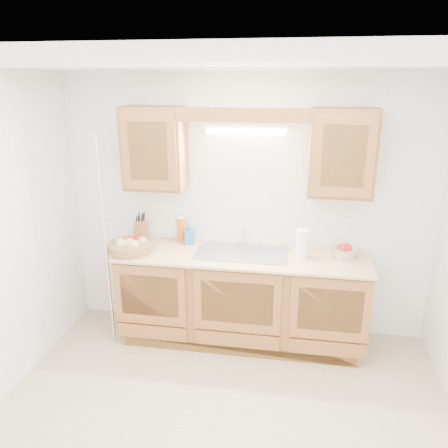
% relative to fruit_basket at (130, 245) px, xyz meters
% --- Properties ---
extents(room, '(3.52, 3.50, 2.50)m').
position_rel_fruit_basket_xyz_m(room, '(1.03, -1.09, 0.29)').
color(room, tan).
rests_on(room, ground).
extents(base_cabinets, '(2.20, 0.60, 0.86)m').
position_rel_fruit_basket_xyz_m(base_cabinets, '(1.03, 0.11, -0.52)').
color(base_cabinets, '#9B602D').
rests_on(base_cabinets, ground).
extents(countertop, '(2.30, 0.63, 0.04)m').
position_rel_fruit_basket_xyz_m(countertop, '(1.03, 0.10, -0.08)').
color(countertop, tan).
rests_on(countertop, base_cabinets).
extents(upper_cabinet_left, '(0.55, 0.33, 0.75)m').
position_rel_fruit_basket_xyz_m(upper_cabinet_left, '(0.20, 0.25, 0.87)').
color(upper_cabinet_left, '#9B602D').
rests_on(upper_cabinet_left, room).
extents(upper_cabinet_right, '(0.55, 0.33, 0.75)m').
position_rel_fruit_basket_xyz_m(upper_cabinet_right, '(1.86, 0.25, 0.87)').
color(upper_cabinet_right, '#9B602D').
rests_on(upper_cabinet_right, room).
extents(valance, '(2.20, 0.05, 0.12)m').
position_rel_fruit_basket_xyz_m(valance, '(1.03, 0.10, 1.18)').
color(valance, '#9B602D').
rests_on(valance, room).
extents(fluorescent_fixture, '(0.76, 0.08, 0.08)m').
position_rel_fruit_basket_xyz_m(fluorescent_fixture, '(1.03, 0.33, 1.04)').
color(fluorescent_fixture, white).
rests_on(fluorescent_fixture, room).
extents(sink, '(0.84, 0.46, 0.36)m').
position_rel_fruit_basket_xyz_m(sink, '(1.03, 0.12, -0.13)').
color(sink, '#9E9EA3').
rests_on(sink, countertop).
extents(wire_shelf_pole, '(0.03, 0.03, 2.00)m').
position_rel_fruit_basket_xyz_m(wire_shelf_pole, '(-0.17, -0.15, 0.04)').
color(wire_shelf_pole, silver).
rests_on(wire_shelf_pole, ground).
extents(outlet_plate, '(0.08, 0.01, 0.12)m').
position_rel_fruit_basket_xyz_m(outlet_plate, '(1.98, 0.41, 0.19)').
color(outlet_plate, white).
rests_on(outlet_plate, room).
extents(fruit_basket, '(0.50, 0.50, 0.13)m').
position_rel_fruit_basket_xyz_m(fruit_basket, '(0.00, 0.00, 0.00)').
color(fruit_basket, '#A87743').
rests_on(fruit_basket, countertop).
extents(knife_block, '(0.11, 0.17, 0.29)m').
position_rel_fruit_basket_xyz_m(knife_block, '(0.00, 0.29, 0.05)').
color(knife_block, '#9B602D').
rests_on(knife_block, countertop).
extents(orange_canister, '(0.09, 0.09, 0.25)m').
position_rel_fruit_basket_xyz_m(orange_canister, '(0.39, 0.35, 0.07)').
color(orange_canister, '#E1600C').
rests_on(orange_canister, countertop).
extents(soap_bottle, '(0.12, 0.12, 0.21)m').
position_rel_fruit_basket_xyz_m(soap_bottle, '(0.49, 0.29, 0.05)').
color(soap_bottle, '#2571BA').
rests_on(soap_bottle, countertop).
extents(sponge, '(0.12, 0.09, 0.02)m').
position_rel_fruit_basket_xyz_m(sponge, '(1.57, 0.35, -0.05)').
color(sponge, '#CC333F').
rests_on(sponge, countertop).
extents(paper_towel, '(0.15, 0.15, 0.30)m').
position_rel_fruit_basket_xyz_m(paper_towel, '(1.57, 0.13, 0.07)').
color(paper_towel, silver).
rests_on(paper_towel, countertop).
extents(apple_bowl, '(0.24, 0.24, 0.13)m').
position_rel_fruit_basket_xyz_m(apple_bowl, '(1.94, 0.17, -0.00)').
color(apple_bowl, silver).
rests_on(apple_bowl, countertop).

